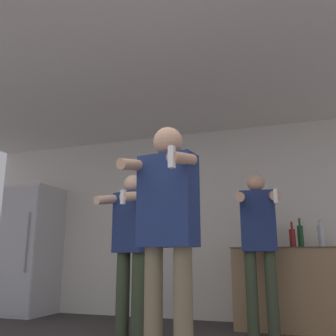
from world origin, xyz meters
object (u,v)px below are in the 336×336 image
Objects in this scene: refrigerator at (32,249)px; person_spectator_back at (259,236)px; bottle_dark_rum at (292,237)px; person_man_side at (131,242)px; person_woman_foreground at (168,224)px; bottle_short_whiskey at (321,236)px; bottle_amber_bourbon at (301,236)px.

refrigerator reaches higher than person_spectator_back.
person_man_side is at bearing -145.10° from bottle_dark_rum.
person_woman_foreground reaches higher than bottle_dark_rum.
bottle_short_whiskey is at bearing 42.98° from person_spectator_back.
refrigerator reaches higher than person_woman_foreground.
person_man_side is (-1.58, -1.10, -0.08)m from bottle_dark_rum.
bottle_amber_bourbon is 0.21× the size of person_man_side.
bottle_short_whiskey is at bearing 0.37° from refrigerator.
bottle_dark_rum is at bearing 61.16° from person_spectator_back.
bottle_short_whiskey is at bearing 63.87° from person_woman_foreground.
refrigerator is 1.10× the size of person_man_side.
person_woman_foreground is (-0.88, -2.25, -0.03)m from bottle_amber_bourbon.
person_woman_foreground reaches higher than person_man_side.
person_woman_foreground is at bearing -105.51° from person_spectator_back.
bottle_short_whiskey is 0.88m from person_spectator_back.
bottle_short_whiskey is at bearing 0.00° from bottle_dark_rum.
person_man_side is at bearing -27.39° from refrigerator.
person_spectator_back reaches higher than bottle_amber_bourbon.
bottle_amber_bourbon is at bearing -180.00° from bottle_short_whiskey.
person_woman_foreground is 1.40m from person_man_side.
bottle_dark_rum is 2.38m from person_woman_foreground.
person_spectator_back is at bearing -137.02° from bottle_short_whiskey.
person_spectator_back is at bearing -9.84° from refrigerator.
bottle_amber_bourbon reaches higher than bottle_dark_rum.
bottle_short_whiskey is at bearing 0.00° from bottle_amber_bourbon.
refrigerator is at bearing 142.19° from person_woman_foreground.
person_spectator_back is (-0.65, -0.60, -0.03)m from bottle_short_whiskey.
bottle_dark_rum is at bearing 34.90° from person_man_side.
bottle_dark_rum is 0.18× the size of person_woman_foreground.
bottle_amber_bourbon reaches higher than bottle_short_whiskey.
person_woman_foreground is 1.02× the size of person_spectator_back.
person_woman_foreground is at bearing -55.47° from person_man_side.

